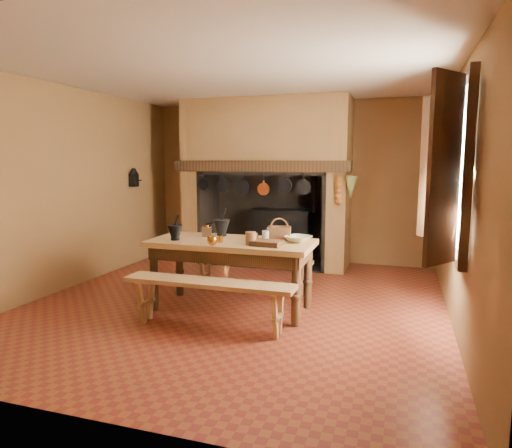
{
  "coord_description": "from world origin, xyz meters",
  "views": [
    {
      "loc": [
        1.92,
        -5.2,
        1.78
      ],
      "look_at": [
        0.16,
        0.3,
        0.97
      ],
      "focal_mm": 32.0,
      "sensor_mm": 36.0,
      "label": 1
    }
  ],
  "objects_px": {
    "wicker_basket": "(279,232)",
    "coffee_grinder": "(207,231)",
    "work_table": "(231,251)",
    "iron_range": "(283,235)",
    "bench_front": "(209,293)",
    "mixing_bowl": "(298,239)"
  },
  "relations": [
    {
      "from": "iron_range",
      "to": "coffee_grinder",
      "type": "bearing_deg",
      "value": -97.66
    },
    {
      "from": "coffee_grinder",
      "to": "mixing_bowl",
      "type": "height_order",
      "value": "coffee_grinder"
    },
    {
      "from": "iron_range",
      "to": "mixing_bowl",
      "type": "bearing_deg",
      "value": -71.68
    },
    {
      "from": "work_table",
      "to": "iron_range",
      "type": "bearing_deg",
      "value": 91.26
    },
    {
      "from": "iron_range",
      "to": "bench_front",
      "type": "relative_size",
      "value": 0.86
    },
    {
      "from": "iron_range",
      "to": "coffee_grinder",
      "type": "distance_m",
      "value": 2.55
    },
    {
      "from": "mixing_bowl",
      "to": "wicker_basket",
      "type": "xyz_separation_m",
      "value": [
        -0.26,
        0.11,
        0.05
      ]
    },
    {
      "from": "iron_range",
      "to": "wicker_basket",
      "type": "relative_size",
      "value": 5.31
    },
    {
      "from": "coffee_grinder",
      "to": "work_table",
      "type": "bearing_deg",
      "value": -45.65
    },
    {
      "from": "work_table",
      "to": "coffee_grinder",
      "type": "relative_size",
      "value": 10.57
    },
    {
      "from": "work_table",
      "to": "mixing_bowl",
      "type": "bearing_deg",
      "value": 9.56
    },
    {
      "from": "iron_range",
      "to": "work_table",
      "type": "bearing_deg",
      "value": -88.74
    },
    {
      "from": "iron_range",
      "to": "bench_front",
      "type": "xyz_separation_m",
      "value": [
        0.06,
        -3.35,
        -0.09
      ]
    },
    {
      "from": "mixing_bowl",
      "to": "coffee_grinder",
      "type": "bearing_deg",
      "value": 177.96
    },
    {
      "from": "coffee_grinder",
      "to": "mixing_bowl",
      "type": "relative_size",
      "value": 0.62
    },
    {
      "from": "iron_range",
      "to": "wicker_basket",
      "type": "distance_m",
      "value": 2.53
    },
    {
      "from": "coffee_grinder",
      "to": "wicker_basket",
      "type": "xyz_separation_m",
      "value": [
        0.91,
        0.07,
        0.02
      ]
    },
    {
      "from": "wicker_basket",
      "to": "coffee_grinder",
      "type": "bearing_deg",
      "value": 174.63
    },
    {
      "from": "bench_front",
      "to": "coffee_grinder",
      "type": "relative_size",
      "value": 10.16
    },
    {
      "from": "coffee_grinder",
      "to": "bench_front",
      "type": "bearing_deg",
      "value": -87.32
    },
    {
      "from": "bench_front",
      "to": "wicker_basket",
      "type": "distance_m",
      "value": 1.19
    },
    {
      "from": "work_table",
      "to": "bench_front",
      "type": "distance_m",
      "value": 0.76
    }
  ]
}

